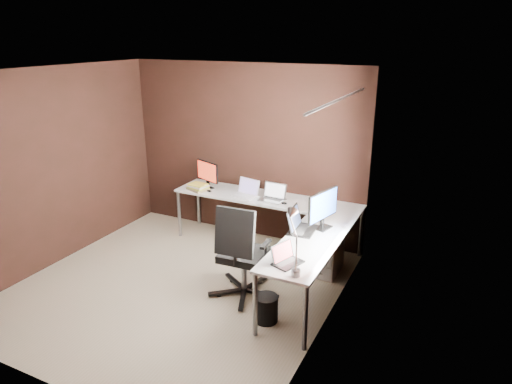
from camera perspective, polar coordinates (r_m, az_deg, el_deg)
room at (r=4.98m, az=-7.00°, el=0.45°), size 3.60×3.60×2.50m
desk at (r=5.77m, az=2.66°, el=-3.07°), size 2.65×2.25×0.73m
drawer_pedestal at (r=5.84m, az=8.36°, el=-7.06°), size 0.42×0.50×0.60m
monitor_left at (r=6.64m, az=-6.10°, el=2.37°), size 0.43×0.21×0.39m
monitor_right at (r=5.27m, az=8.38°, el=-1.89°), size 0.20×0.54×0.46m
laptop_white at (r=6.33m, az=-1.22°, el=-0.03°), size 0.39×0.31×0.23m
laptop_silver at (r=6.18m, az=2.15°, el=-0.54°), size 0.35×0.26×0.22m
laptop_black_big at (r=5.25m, az=5.47°, el=-4.22°), size 0.31×0.41×0.26m
laptop_black_small at (r=4.53m, az=3.74°, el=-8.33°), size 0.29×0.34×0.20m
book_stack at (r=6.62m, az=-7.26°, el=0.62°), size 0.34×0.31×0.09m
mouse_left at (r=6.52m, az=-5.88°, el=0.13°), size 0.08×0.05×0.03m
mouse_corner at (r=6.03m, az=3.53°, el=-1.40°), size 0.09×0.06×0.03m
desk_lamp at (r=4.23m, az=4.61°, el=-5.10°), size 0.20×0.23×0.63m
office_chair at (r=5.25m, az=-1.69°, el=-9.63°), size 0.63×0.63×1.13m
wastebasket at (r=4.92m, az=1.28°, el=-14.35°), size 0.28×0.28×0.29m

